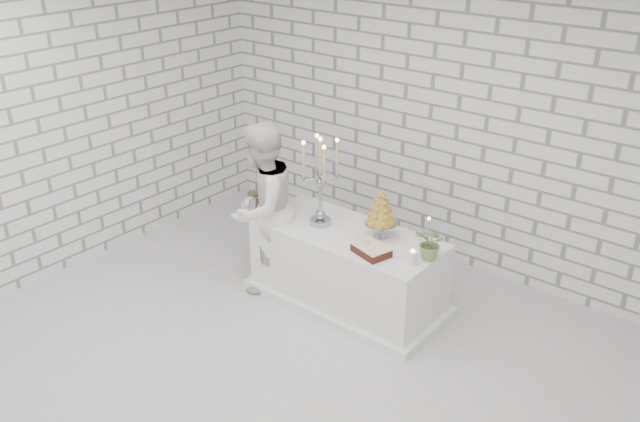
{
  "coord_description": "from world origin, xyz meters",
  "views": [
    {
      "loc": [
        3.05,
        -3.44,
        3.66
      ],
      "look_at": [
        -0.4,
        0.82,
        1.05
      ],
      "focal_mm": 38.51,
      "sensor_mm": 36.0,
      "label": 1
    }
  ],
  "objects": [
    {
      "name": "extra_taper",
      "position": [
        0.46,
        1.25,
        0.91
      ],
      "size": [
        0.07,
        0.07,
        0.32
      ],
      "primitive_type": "cylinder",
      "rotation": [
        0.0,
        0.0,
        -0.1
      ],
      "color": "#BEAF87",
      "rests_on": "cake_table"
    },
    {
      "name": "chocolate_cake",
      "position": [
        0.1,
        0.92,
        0.79
      ],
      "size": [
        0.36,
        0.3,
        0.08
      ],
      "primitive_type": "cube",
      "rotation": [
        0.0,
        0.0,
        -0.27
      ],
      "color": "black",
      "rests_on": "cake_table"
    },
    {
      "name": "cake_table",
      "position": [
        -0.31,
        1.12,
        0.38
      ],
      "size": [
        1.8,
        0.8,
        0.75
      ],
      "primitive_type": "cube",
      "color": "white",
      "rests_on": "ground"
    },
    {
      "name": "bride",
      "position": [
        -1.14,
        0.83,
        0.86
      ],
      "size": [
        0.77,
        0.92,
        1.71
      ],
      "primitive_type": "imported",
      "rotation": [
        0.0,
        0.0,
        -1.41
      ],
      "color": "white",
      "rests_on": "ground"
    },
    {
      "name": "croquembouche",
      "position": [
        -0.03,
        1.23,
        0.98
      ],
      "size": [
        0.35,
        0.35,
        0.46
      ],
      "primitive_type": null,
      "rotation": [
        0.0,
        0.0,
        0.19
      ],
      "color": "olive",
      "rests_on": "cake_table"
    },
    {
      "name": "wall_left",
      "position": [
        -3.0,
        0.0,
        1.5
      ],
      "size": [
        0.01,
        5.0,
        3.0
      ],
      "primitive_type": "cube",
      "color": "white",
      "rests_on": "ground"
    },
    {
      "name": "pillar_candle",
      "position": [
        0.47,
        0.99,
        0.81
      ],
      "size": [
        0.1,
        0.1,
        0.12
      ],
      "primitive_type": "cylinder",
      "rotation": [
        0.0,
        0.0,
        -0.31
      ],
      "color": "white",
      "rests_on": "cake_table"
    },
    {
      "name": "ground",
      "position": [
        0.0,
        0.0,
        0.0
      ],
      "size": [
        6.0,
        5.0,
        0.01
      ],
      "primitive_type": "cube",
      "color": "silver",
      "rests_on": "ground"
    },
    {
      "name": "groom",
      "position": [
        -1.36,
        1.12,
        0.75
      ],
      "size": [
        0.58,
        0.65,
        1.5
      ],
      "primitive_type": "imported",
      "rotation": [
        0.0,
        0.0,
        -1.05
      ],
      "color": "#4B3B29",
      "rests_on": "ground"
    },
    {
      "name": "flowers",
      "position": [
        0.54,
        1.16,
        0.9
      ],
      "size": [
        0.31,
        0.28,
        0.3
      ],
      "primitive_type": "imported",
      "rotation": [
        0.0,
        0.0,
        -0.18
      ],
      "color": "#617C43",
      "rests_on": "cake_table"
    },
    {
      "name": "wall_back",
      "position": [
        0.0,
        2.5,
        1.5
      ],
      "size": [
        6.0,
        0.01,
        3.0
      ],
      "primitive_type": "cube",
      "color": "white",
      "rests_on": "ground"
    },
    {
      "name": "candelabra",
      "position": [
        -0.61,
        1.09,
        1.19
      ],
      "size": [
        0.39,
        0.39,
        0.87
      ],
      "primitive_type": null,
      "rotation": [
        0.0,
        0.0,
        0.1
      ],
      "color": "#9696A0",
      "rests_on": "cake_table"
    }
  ]
}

